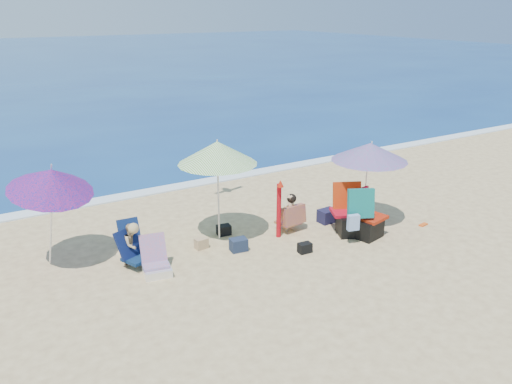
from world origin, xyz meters
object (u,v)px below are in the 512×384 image
chair_navy (132,243)px  camp_chair_right (352,217)px  chair_rainbow (156,264)px  person_left (132,244)px  camp_chair_left (367,223)px  person_center (291,213)px  umbrella_turquoise (370,152)px  umbrella_blue (51,180)px  umbrella_striped (217,153)px  furled_umbrella (279,206)px

chair_navy → camp_chair_right: bearing=-21.4°
chair_navy → chair_rainbow: size_ratio=0.85×
person_left → chair_navy: bearing=74.7°
camp_chair_left → chair_navy: bearing=157.0°
chair_navy → person_center: person_center is taller
chair_rainbow → chair_navy: bearing=93.9°
chair_rainbow → camp_chair_left: 4.59m
umbrella_turquoise → umbrella_blue: bearing=167.2°
umbrella_turquoise → umbrella_striped: bearing=163.1°
person_left → chair_rainbow: bearing=-66.0°
umbrella_striped → chair_rainbow: (-1.73, -0.76, -1.73)m
umbrella_striped → camp_chair_right: (2.57, -1.32, -1.50)m
umbrella_turquoise → person_left: umbrella_turquoise is taller
umbrella_striped → chair_rainbow: umbrella_striped is taller
camp_chair_right → person_left: 4.69m
umbrella_striped → camp_chair_right: 3.26m
chair_rainbow → camp_chair_left: (4.52, -0.79, 0.13)m
chair_rainbow → camp_chair_right: bearing=-7.3°
umbrella_striped → person_center: size_ratio=2.54×
umbrella_turquoise → umbrella_striped: size_ratio=0.88×
person_left → camp_chair_left: bearing=-15.7°
umbrella_striped → furled_umbrella: umbrella_striped is taller
chair_rainbow → person_center: (3.28, 0.31, 0.24)m
camp_chair_right → person_left: bearing=166.4°
camp_chair_left → furled_umbrella: bearing=150.3°
person_center → umbrella_turquoise: bearing=-17.3°
person_left → camp_chair_right: bearing=-13.6°
camp_chair_right → person_center: 1.34m
umbrella_striped → umbrella_blue: size_ratio=1.04×
umbrella_turquoise → umbrella_striped: umbrella_striped is taller
umbrella_striped → chair_rainbow: 2.57m
chair_navy → camp_chair_right: (4.39, -1.72, 0.25)m
umbrella_blue → camp_chair_right: size_ratio=1.83×
umbrella_blue → person_center: 4.99m
umbrella_turquoise → person_center: umbrella_turquoise is taller
furled_umbrella → person_center: furled_umbrella is taller
umbrella_blue → person_left: size_ratio=2.27×
umbrella_striped → umbrella_blue: bearing=171.6°
umbrella_blue → furled_umbrella: size_ratio=1.58×
camp_chair_right → chair_rainbow: bearing=172.7°
umbrella_turquoise → umbrella_blue: size_ratio=0.92×
umbrella_turquoise → chair_navy: bearing=164.7°
furled_umbrella → chair_navy: 3.16m
furled_umbrella → person_center: bearing=19.8°
umbrella_turquoise → chair_rainbow: size_ratio=2.65×
umbrella_turquoise → chair_navy: (-5.07, 1.39, -1.54)m
chair_rainbow → person_left: (-0.25, 0.55, 0.24)m
person_center → umbrella_striped: bearing=163.7°
umbrella_striped → chair_navy: bearing=167.5°
chair_rainbow → person_left: size_ratio=0.78×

